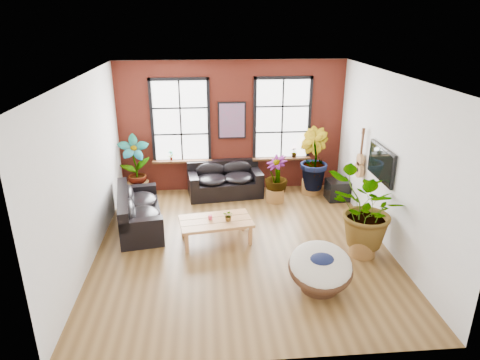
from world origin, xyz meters
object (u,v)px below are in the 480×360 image
object	(u,v)px
sofa_left	(137,212)
coffee_table	(216,222)
papasan_chair	(320,267)
sofa_back	(225,180)

from	to	relation	value
sofa_left	coffee_table	xyz separation A→B (m)	(1.76, -0.77, 0.04)
coffee_table	papasan_chair	xyz separation A→B (m)	(1.77, -1.91, 0.01)
papasan_chair	coffee_table	bearing A→B (deg)	138.52
sofa_back	coffee_table	xyz separation A→B (m)	(-0.31, -2.54, 0.03)
sofa_back	sofa_left	size ratio (longest dim) A/B	0.89
coffee_table	papasan_chair	distance (m)	2.60
sofa_left	papasan_chair	distance (m)	4.43
sofa_back	coffee_table	world-z (taller)	sofa_back
sofa_back	papasan_chair	xyz separation A→B (m)	(1.46, -4.44, 0.03)
sofa_left	coffee_table	distance (m)	1.92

